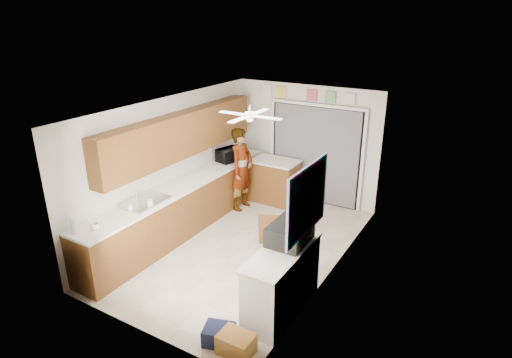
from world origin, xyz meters
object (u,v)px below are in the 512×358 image
at_px(cardboard_box, 236,344).
at_px(dog, 285,230).
at_px(microwave, 229,155).
at_px(suitcase, 290,233).
at_px(paper_towel_roll, 74,225).
at_px(cup, 95,227).
at_px(man, 242,169).
at_px(navy_crate, 219,335).

distance_m(cardboard_box, dog, 2.86).
xyz_separation_m(microwave, suitcase, (2.61, -2.41, -0.00)).
bearing_deg(suitcase, paper_towel_roll, -155.19).
distance_m(cup, cardboard_box, 2.65).
xyz_separation_m(paper_towel_roll, man, (0.54, 3.60, -0.20)).
relative_size(suitcase, man, 0.37).
distance_m(cardboard_box, navy_crate, 0.28).
bearing_deg(paper_towel_roll, cup, 46.89).
bearing_deg(man, suitcase, -136.50).
relative_size(suitcase, dog, 1.27).
relative_size(navy_crate, man, 0.22).
bearing_deg(cup, cardboard_box, -3.32).
distance_m(man, dog, 1.75).
xyz_separation_m(microwave, paper_towel_roll, (-0.15, -3.72, -0.02)).
bearing_deg(navy_crate, suitcase, 73.99).
xyz_separation_m(paper_towel_roll, dog, (1.95, 2.81, -0.86)).
height_order(microwave, paper_towel_roll, microwave).
bearing_deg(cardboard_box, cup, 176.68).
xyz_separation_m(cup, man, (0.36, 3.40, -0.13)).
bearing_deg(man, paper_towel_roll, 170.78).
xyz_separation_m(navy_crate, dog, (-0.46, 2.72, 0.08)).
bearing_deg(navy_crate, man, 118.03).
bearing_deg(cardboard_box, dog, 104.97).
relative_size(cup, navy_crate, 0.35).
height_order(paper_towel_roll, suitcase, suitcase).
xyz_separation_m(microwave, dog, (1.80, -0.91, -0.88)).
relative_size(microwave, dog, 0.99).
distance_m(cup, man, 3.42).
height_order(man, dog, man).
height_order(cup, dog, cup).
xyz_separation_m(cup, cardboard_box, (2.51, -0.15, -0.86)).
bearing_deg(cup, man, 84.02).
xyz_separation_m(navy_crate, man, (-1.87, 3.51, 0.75)).
height_order(cardboard_box, navy_crate, cardboard_box).
relative_size(cardboard_box, man, 0.24).
distance_m(microwave, cardboard_box, 4.56).
bearing_deg(paper_towel_roll, dog, 55.23).
bearing_deg(man, microwave, 71.10).
xyz_separation_m(microwave, cardboard_box, (2.54, -3.67, -0.95)).
distance_m(microwave, dog, 2.20).
xyz_separation_m(suitcase, cardboard_box, (-0.07, -1.26, -0.95)).
height_order(cardboard_box, dog, dog).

